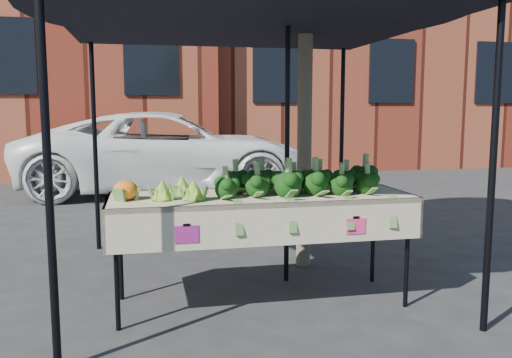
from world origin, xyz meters
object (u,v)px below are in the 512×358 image
object	(u,v)px
canopy	(247,133)
vehicle	(168,45)
table	(261,249)
street_tree	(305,57)

from	to	relation	value
canopy	vehicle	size ratio (longest dim) A/B	0.57
table	vehicle	world-z (taller)	vehicle
table	vehicle	bearing A→B (deg)	94.15
table	canopy	xyz separation A→B (m)	(-0.00, 0.59, 0.92)
table	street_tree	size ratio (longest dim) A/B	0.58
canopy	street_tree	distance (m)	1.03
street_tree	canopy	bearing A→B (deg)	-150.04
canopy	street_tree	bearing A→B (deg)	29.96
canopy	vehicle	world-z (taller)	vehicle
table	canopy	world-z (taller)	canopy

